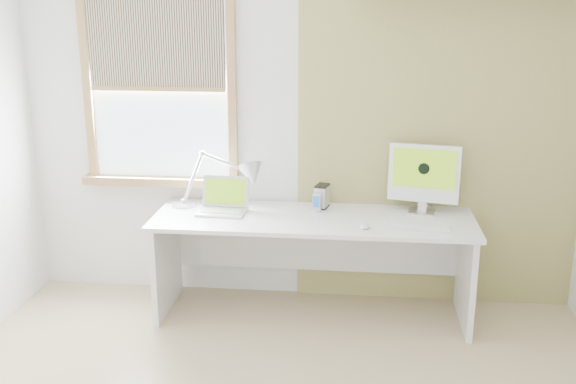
# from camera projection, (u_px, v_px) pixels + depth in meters

# --- Properties ---
(room) EXTENTS (4.04, 3.54, 2.64)m
(room) POSITION_uv_depth(u_px,v_px,m) (264.00, 192.00, 3.11)
(room) COLOR tan
(room) RESTS_ON ground
(accent_wall) EXTENTS (2.00, 0.02, 2.60)m
(accent_wall) POSITION_uv_depth(u_px,v_px,m) (440.00, 128.00, 4.67)
(accent_wall) COLOR #9C8E4E
(accent_wall) RESTS_ON room
(window) EXTENTS (1.20, 0.14, 1.42)m
(window) POSITION_uv_depth(u_px,v_px,m) (159.00, 89.00, 4.78)
(window) COLOR #A37745
(window) RESTS_ON room
(desk) EXTENTS (2.20, 0.70, 0.73)m
(desk) POSITION_uv_depth(u_px,v_px,m) (314.00, 241.00, 4.68)
(desk) COLOR silver
(desk) RESTS_ON room
(desk_lamp) EXTENTS (0.73, 0.29, 0.41)m
(desk_lamp) POSITION_uv_depth(u_px,v_px,m) (239.00, 178.00, 4.74)
(desk_lamp) COLOR silver
(desk_lamp) RESTS_ON desk
(laptop) EXTENTS (0.34, 0.28, 0.23)m
(laptop) POSITION_uv_depth(u_px,v_px,m) (224.00, 203.00, 4.69)
(laptop) COLOR silver
(laptop) RESTS_ON desk
(phone_dock) EXTENTS (0.08, 0.08, 0.13)m
(phone_dock) POSITION_uv_depth(u_px,v_px,m) (316.00, 207.00, 4.67)
(phone_dock) COLOR silver
(phone_dock) RESTS_ON desk
(external_drive) EXTENTS (0.11, 0.15, 0.17)m
(external_drive) POSITION_uv_depth(u_px,v_px,m) (322.00, 196.00, 4.76)
(external_drive) COLOR silver
(external_drive) RESTS_ON desk
(imac) EXTENTS (0.49, 0.21, 0.48)m
(imac) POSITION_uv_depth(u_px,v_px,m) (424.00, 175.00, 4.61)
(imac) COLOR silver
(imac) RESTS_ON desk
(keyboard) EXTENTS (0.42, 0.16, 0.02)m
(keyboard) POSITION_uv_depth(u_px,v_px,m) (419.00, 228.00, 4.33)
(keyboard) COLOR white
(keyboard) RESTS_ON desk
(mouse) EXTENTS (0.08, 0.10, 0.03)m
(mouse) POSITION_uv_depth(u_px,v_px,m) (365.00, 226.00, 4.34)
(mouse) COLOR white
(mouse) RESTS_ON desk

